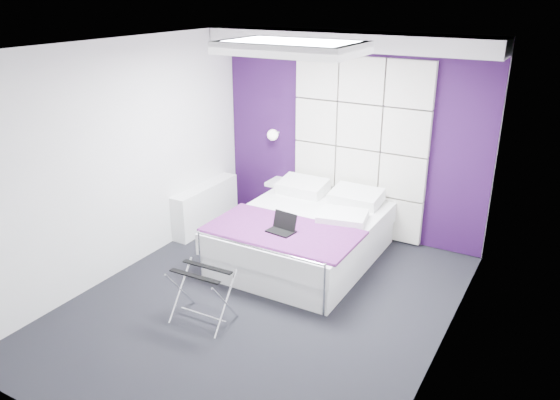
% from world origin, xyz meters
% --- Properties ---
extents(floor, '(4.40, 4.40, 0.00)m').
position_xyz_m(floor, '(0.00, 0.00, 0.00)').
color(floor, black).
rests_on(floor, ground).
extents(ceiling, '(4.40, 4.40, 0.00)m').
position_xyz_m(ceiling, '(0.00, 0.00, 2.60)').
color(ceiling, white).
rests_on(ceiling, wall_back).
extents(wall_back, '(3.60, 0.00, 3.60)m').
position_xyz_m(wall_back, '(0.00, 2.20, 1.30)').
color(wall_back, silver).
rests_on(wall_back, floor).
extents(wall_left, '(0.00, 4.40, 4.40)m').
position_xyz_m(wall_left, '(-1.80, 0.00, 1.30)').
color(wall_left, silver).
rests_on(wall_left, floor).
extents(wall_right, '(0.00, 4.40, 4.40)m').
position_xyz_m(wall_right, '(1.80, 0.00, 1.30)').
color(wall_right, silver).
rests_on(wall_right, floor).
extents(accent_wall, '(3.58, 0.02, 2.58)m').
position_xyz_m(accent_wall, '(0.00, 2.19, 1.30)').
color(accent_wall, '#2C0E3D').
rests_on(accent_wall, wall_back).
extents(soffit, '(3.58, 0.50, 0.20)m').
position_xyz_m(soffit, '(0.00, 1.95, 2.50)').
color(soffit, white).
rests_on(soffit, wall_back).
extents(headboard, '(1.80, 0.08, 2.30)m').
position_xyz_m(headboard, '(0.15, 2.14, 1.17)').
color(headboard, silver).
rests_on(headboard, wall_back).
extents(skylight, '(1.36, 0.86, 0.12)m').
position_xyz_m(skylight, '(0.00, 0.60, 2.55)').
color(skylight, white).
rests_on(skylight, ceiling).
extents(wall_lamp, '(0.15, 0.15, 0.15)m').
position_xyz_m(wall_lamp, '(-1.05, 2.06, 1.22)').
color(wall_lamp, white).
rests_on(wall_lamp, wall_back).
extents(radiator, '(0.22, 1.20, 0.60)m').
position_xyz_m(radiator, '(-1.69, 1.30, 0.30)').
color(radiator, white).
rests_on(radiator, floor).
extents(bed, '(1.69, 2.04, 0.72)m').
position_xyz_m(bed, '(-0.10, 1.12, 0.30)').
color(bed, white).
rests_on(bed, floor).
extents(nightstand, '(0.46, 0.35, 0.05)m').
position_xyz_m(nightstand, '(-0.86, 2.02, 0.56)').
color(nightstand, white).
rests_on(nightstand, wall_back).
extents(luggage_rack, '(0.56, 0.41, 0.55)m').
position_xyz_m(luggage_rack, '(-0.34, -0.55, 0.28)').
color(luggage_rack, silver).
rests_on(luggage_rack, floor).
extents(laptop, '(0.29, 0.21, 0.21)m').
position_xyz_m(laptop, '(-0.09, 0.59, 0.63)').
color(laptop, black).
rests_on(laptop, bed).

